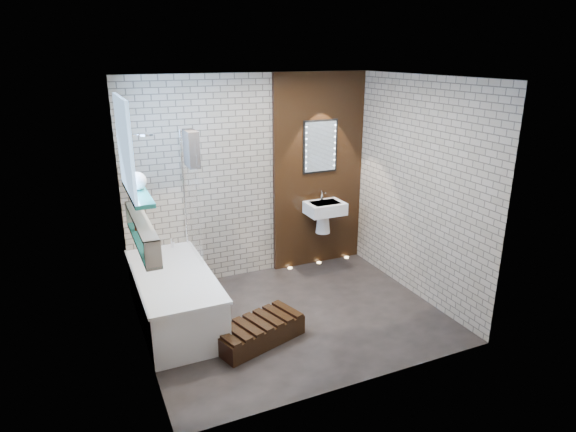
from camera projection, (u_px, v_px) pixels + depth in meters
name	position (u px, v px, depth m)	size (l,w,h in m)	color
ground	(293.00, 316.00, 5.53)	(3.20, 3.20, 0.00)	black
room_shell	(294.00, 207.00, 5.12)	(3.24, 3.20, 2.60)	gray
walnut_panel	(318.00, 172.00, 6.58)	(1.30, 0.06, 2.60)	black
clerestory_window	(127.00, 156.00, 4.62)	(0.18, 1.00, 0.94)	#7FADE0
display_niche	(142.00, 232.00, 4.69)	(0.14, 1.30, 0.26)	#238074
bathtub	(174.00, 297.00, 5.35)	(0.79, 1.74, 0.70)	white
bath_screen	(191.00, 196.00, 5.56)	(0.01, 0.78, 1.40)	white
towel	(191.00, 149.00, 5.24)	(0.11, 0.30, 0.39)	black
shower_head	(146.00, 134.00, 5.21)	(0.18, 0.18, 0.02)	silver
washbasin	(324.00, 212.00, 6.58)	(0.50, 0.36, 0.58)	white
led_mirror	(320.00, 147.00, 6.44)	(0.50, 0.02, 0.70)	black
walnut_step	(258.00, 332.00, 5.03)	(0.93, 0.41, 0.21)	black
niche_bottles	(144.00, 239.00, 4.60)	(0.06, 0.82, 0.15)	maroon
sill_vases	(137.00, 181.00, 4.76)	(0.18, 0.18, 0.18)	white
floor_uplights	(319.00, 262.00, 6.94)	(0.96, 0.06, 0.01)	#FFD899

